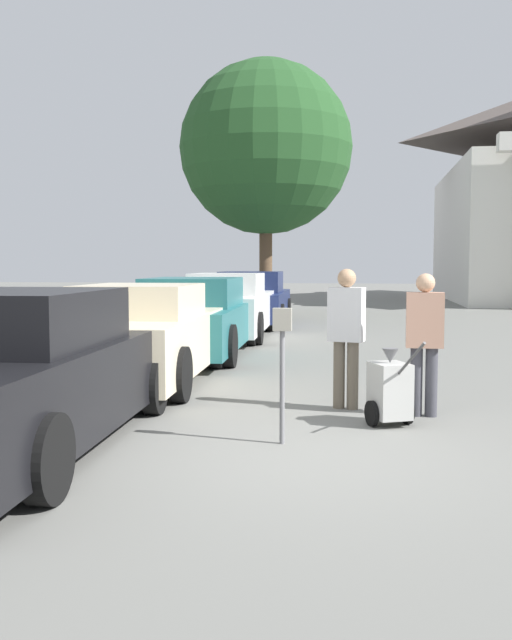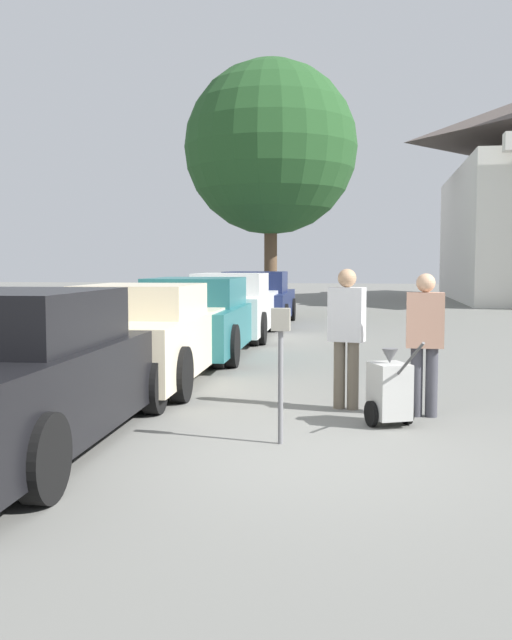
# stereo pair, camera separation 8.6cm
# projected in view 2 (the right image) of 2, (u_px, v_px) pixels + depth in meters

# --- Properties ---
(ground_plane) EXTENTS (120.00, 120.00, 0.00)m
(ground_plane) POSITION_uv_depth(u_px,v_px,m) (281.00, 453.00, 6.61)
(ground_plane) COLOR slate
(parked_car_black) EXTENTS (2.11, 5.17, 1.51)m
(parked_car_black) POSITION_uv_depth(u_px,v_px,m) (21.00, 374.00, 6.80)
(parked_car_black) COLOR black
(parked_car_black) RESTS_ON ground_plane
(parked_car_cream) EXTENTS (2.07, 4.83, 1.46)m
(parked_car_cream) POSITION_uv_depth(u_px,v_px,m) (145.00, 336.00, 10.54)
(parked_car_cream) COLOR beige
(parked_car_cream) RESTS_ON ground_plane
(parked_car_teal) EXTENTS (2.17, 5.35, 1.50)m
(parked_car_teal) POSITION_uv_depth(u_px,v_px,m) (198.00, 319.00, 13.74)
(parked_car_teal) COLOR #23666B
(parked_car_teal) RESTS_ON ground_plane
(parked_car_white) EXTENTS (2.11, 5.16, 1.54)m
(parked_car_white) POSITION_uv_depth(u_px,v_px,m) (232.00, 307.00, 17.11)
(parked_car_white) COLOR silver
(parked_car_white) RESTS_ON ground_plane
(parked_car_navy) EXTENTS (2.22, 5.04, 1.55)m
(parked_car_navy) POSITION_uv_depth(u_px,v_px,m) (257.00, 300.00, 20.72)
(parked_car_navy) COLOR #19234C
(parked_car_navy) RESTS_ON ground_plane
(parking_meter) EXTENTS (0.18, 0.09, 1.33)m
(parking_meter) POSITION_uv_depth(u_px,v_px,m) (281.00, 349.00, 6.90)
(parking_meter) COLOR slate
(parking_meter) RESTS_ON ground_plane
(person_worker) EXTENTS (0.46, 0.31, 1.70)m
(person_worker) POSITION_uv_depth(u_px,v_px,m) (347.00, 330.00, 8.58)
(person_worker) COLOR #665B4C
(person_worker) RESTS_ON ground_plane
(person_supervisor) EXTENTS (0.43, 0.23, 1.65)m
(person_supervisor) POSITION_uv_depth(u_px,v_px,m) (425.00, 336.00, 8.15)
(person_supervisor) COLOR #3F3F47
(person_supervisor) RESTS_ON ground_plane
(equipment_cart) EXTENTS (0.59, 0.98, 1.00)m
(equipment_cart) POSITION_uv_depth(u_px,v_px,m) (389.00, 390.00, 7.72)
(equipment_cart) COLOR #B2B2AD
(equipment_cart) RESTS_ON ground_plane
(shade_tree) EXTENTS (5.82, 5.82, 8.59)m
(shade_tree) POSITION_uv_depth(u_px,v_px,m) (271.00, 148.00, 24.04)
(shade_tree) COLOR brown
(shade_tree) RESTS_ON ground_plane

